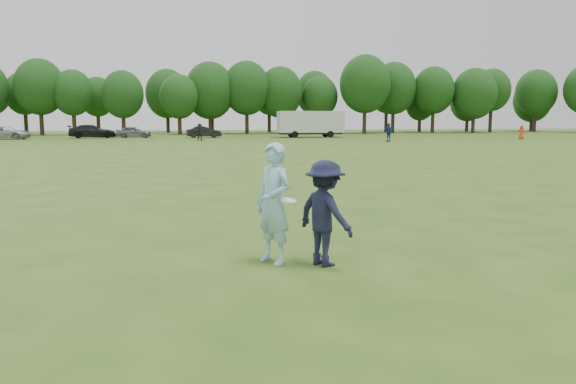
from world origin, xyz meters
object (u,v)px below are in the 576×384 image
thrower (273,203)px  car_d (92,131)px  defender (325,213)px  player_far_c (521,132)px  field_cone (399,139)px  cargo_trailer (310,123)px  player_far_d (200,132)px  car_c (6,133)px  car_f (204,132)px  car_e (134,132)px  player_far_b (388,132)px

thrower → car_d: (-11.95, 60.52, -0.24)m
defender → player_far_c: 59.43m
field_cone → cargo_trailer: (-6.94, 11.38, 1.63)m
defender → car_d: bearing=-18.4°
thrower → cargo_trailer: size_ratio=0.23×
car_d → field_cone: size_ratio=17.96×
player_far_d → car_c: (-21.15, 7.85, -0.20)m
car_f → field_cone: bearing=-126.2°
thrower → defender: size_ratio=1.16×
player_far_c → car_f: player_far_c is taller
defender → car_c: bearing=-10.0°
car_f → player_far_d: bearing=170.8°
defender → car_e: 61.31m
thrower → car_d: 61.69m
thrower → car_f: 59.26m
player_far_d → cargo_trailer: 15.70m
car_c → car_f: (21.88, 0.79, -0.02)m
field_cone → car_f: bearing=148.2°
car_e → field_cone: 31.25m
thrower → player_far_b: bearing=123.7°
player_far_d → car_f: player_far_d is taller
car_d → player_far_d: bearing=-136.7°
car_c → car_f: bearing=-80.5°
player_far_b → field_cone: player_far_b is taller
car_c → car_d: size_ratio=0.95×
player_far_b → car_f: 22.99m
car_f → car_e: bearing=77.3°
car_e → field_cone: car_e is taller
player_far_d → field_cone: player_far_d is taller
car_d → cargo_trailer: cargo_trailer is taller
car_d → car_e: car_d is taller
player_far_b → cargo_trailer: (-5.05, 13.34, 0.84)m
player_far_c → player_far_d: (-35.43, 2.87, 0.12)m
player_far_b → car_c: 42.11m
car_f → car_c: bearing=87.7°
player_far_c → car_d: bearing=0.7°
car_c → car_f: car_c is taller
player_far_b → car_e: 30.50m
player_far_b → car_e: player_far_b is taller
car_e → car_f: size_ratio=0.98×
field_cone → cargo_trailer: size_ratio=0.03×
defender → car_f: bearing=-30.5°
player_far_c → car_d: player_far_c is taller
thrower → car_f: bearing=145.6°
cargo_trailer → car_f: bearing=175.7°
car_e → field_cone: size_ratio=13.64×
car_f → thrower: bearing=174.6°
car_d → player_far_c: bearing=-112.9°
car_f → cargo_trailer: (12.95, -0.96, 1.09)m
thrower → player_far_b: thrower is taller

